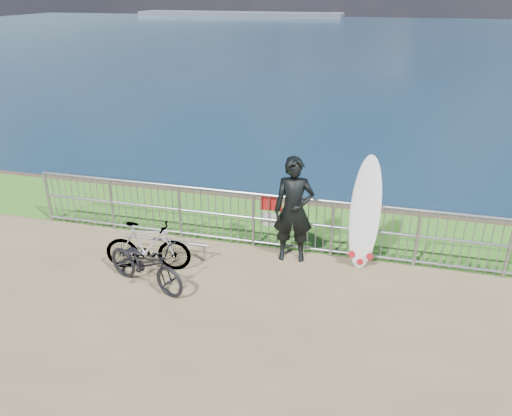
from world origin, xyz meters
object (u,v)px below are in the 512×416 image
(bicycle_far, at_px, (148,246))
(surfer, at_px, (294,210))
(surfboard, at_px, (365,217))
(bicycle_near, at_px, (145,264))

(bicycle_far, bearing_deg, surfer, -77.07)
(surfboard, height_order, bicycle_far, surfboard)
(bicycle_far, bearing_deg, surfboard, -82.92)
(surfer, height_order, surfboard, surfboard)
(surfer, relative_size, bicycle_far, 1.29)
(surfboard, bearing_deg, surfer, -174.88)
(surfer, bearing_deg, surfboard, -3.89)
(surfboard, xyz_separation_m, bicycle_near, (-3.43, -1.66, -0.51))
(bicycle_near, bearing_deg, surfboard, -44.46)
(bicycle_far, bearing_deg, bicycle_near, -168.42)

